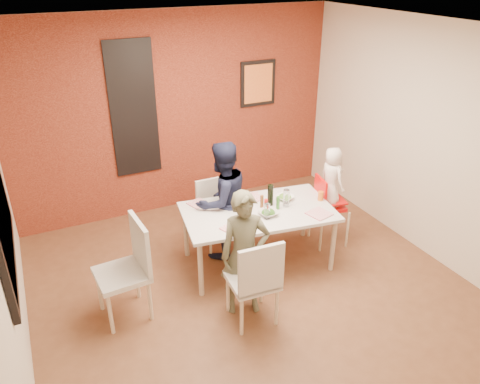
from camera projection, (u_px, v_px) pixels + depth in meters
name	position (u px, v px, depth m)	size (l,w,h in m)	color
ground	(252.00, 288.00, 5.13)	(4.50, 4.50, 0.00)	brown
ceiling	(256.00, 31.00, 3.91)	(4.50, 4.50, 0.02)	white
wall_back	(178.00, 114.00, 6.33)	(4.50, 0.02, 2.70)	beige
wall_front	(430.00, 324.00, 2.71)	(4.50, 0.02, 2.70)	beige
wall_right	(427.00, 141.00, 5.39)	(0.02, 4.50, 2.70)	beige
brick_accent_wall	(178.00, 114.00, 6.31)	(4.50, 0.02, 2.70)	maroon
glassblock_strip	(133.00, 110.00, 6.00)	(0.55, 0.03, 1.70)	silver
glassblock_surround	(134.00, 110.00, 6.00)	(0.60, 0.03, 1.76)	black
art_print_frame	(258.00, 83.00, 6.63)	(0.54, 0.03, 0.64)	black
art_print_canvas	(258.00, 84.00, 6.62)	(0.44, 0.01, 0.54)	orange
dining_table	(258.00, 215.00, 5.29)	(1.80, 1.17, 0.70)	silver
chair_near	(256.00, 279.00, 4.40)	(0.48, 0.48, 0.97)	beige
chair_far	(215.00, 210.00, 5.72)	(0.40, 0.40, 0.86)	silver
chair_left	(130.00, 265.00, 4.54)	(0.51, 0.51, 1.04)	silver
high_chair	(327.00, 204.00, 5.73)	(0.44, 0.44, 0.90)	red
child_near	(245.00, 254.00, 4.55)	(0.48, 0.32, 1.33)	brown
child_far	(222.00, 201.00, 5.42)	(0.70, 0.55, 1.44)	black
toddler	(332.00, 177.00, 5.57)	(0.36, 0.24, 0.75)	silver
plate_near_left	(233.00, 228.00, 4.90)	(0.22, 0.22, 0.01)	white
plate_far_mid	(251.00, 197.00, 5.53)	(0.23, 0.23, 0.01)	white
plate_near_right	(319.00, 214.00, 5.18)	(0.23, 0.23, 0.01)	white
plate_far_left	(198.00, 203.00, 5.40)	(0.20, 0.20, 0.01)	white
salad_bowl_a	(268.00, 213.00, 5.15)	(0.21, 0.21, 0.05)	silver
salad_bowl_b	(285.00, 198.00, 5.49)	(0.19, 0.19, 0.05)	white
wine_bottle	(270.00, 195.00, 5.32)	(0.07, 0.07, 0.25)	black
wine_glass_a	(267.00, 211.00, 5.05)	(0.06, 0.06, 0.18)	silver
wine_glass_b	(286.00, 198.00, 5.30)	(0.07, 0.07, 0.21)	silver
paper_towel_roll	(243.00, 204.00, 5.14)	(0.11, 0.11, 0.24)	white
condiment_red	(266.00, 205.00, 5.21)	(0.04, 0.04, 0.15)	red
condiment_green	(278.00, 203.00, 5.26)	(0.04, 0.04, 0.16)	#367C29
condiment_brown	(262.00, 201.00, 5.29)	(0.04, 0.04, 0.15)	brown
sippy_cup	(321.00, 196.00, 5.46)	(0.06, 0.06, 0.11)	orange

